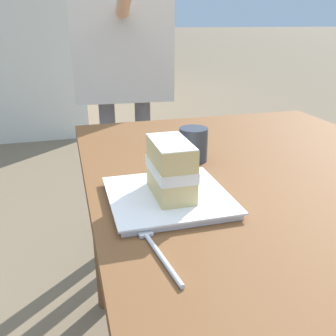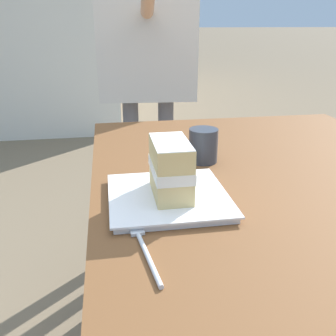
{
  "view_description": "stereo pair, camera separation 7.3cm",
  "coord_description": "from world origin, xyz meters",
  "views": [
    {
      "loc": [
        -0.72,
        0.47,
        1.09
      ],
      "look_at": [
        -0.07,
        0.29,
        0.82
      ],
      "focal_mm": 39.57,
      "sensor_mm": 36.0,
      "label": 1
    },
    {
      "loc": [
        -0.74,
        0.4,
        1.09
      ],
      "look_at": [
        -0.07,
        0.29,
        0.82
      ],
      "focal_mm": 39.57,
      "sensor_mm": 36.0,
      "label": 2
    }
  ],
  "objects": [
    {
      "name": "patio_table",
      "position": [
        0.0,
        0.0,
        0.64
      ],
      "size": [
        1.16,
        0.9,
        0.75
      ],
      "color": "brown",
      "rests_on": "ground"
    },
    {
      "name": "dessert_plate",
      "position": [
        -0.07,
        0.29,
        0.76
      ],
      "size": [
        0.24,
        0.24,
        0.02
      ],
      "color": "white",
      "rests_on": "patio_table"
    },
    {
      "name": "cake_slice",
      "position": [
        -0.07,
        0.29,
        0.82
      ],
      "size": [
        0.13,
        0.08,
        0.11
      ],
      "color": "#E0C17A",
      "rests_on": "dessert_plate"
    },
    {
      "name": "dessert_fork",
      "position": [
        -0.24,
        0.36,
        0.75
      ],
      "size": [
        0.17,
        0.04,
        0.01
      ],
      "color": "silver",
      "rests_on": "patio_table"
    },
    {
      "name": "coffee_cup",
      "position": [
        0.14,
        0.16,
        0.79
      ],
      "size": [
        0.07,
        0.07,
        0.09
      ],
      "color": "#333842",
      "rests_on": "patio_table"
    },
    {
      "name": "diner_person",
      "position": [
        0.9,
        0.22,
        1.02
      ],
      "size": [
        0.55,
        0.43,
        1.52
      ],
      "color": "slate",
      "rests_on": "ground"
    }
  ]
}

